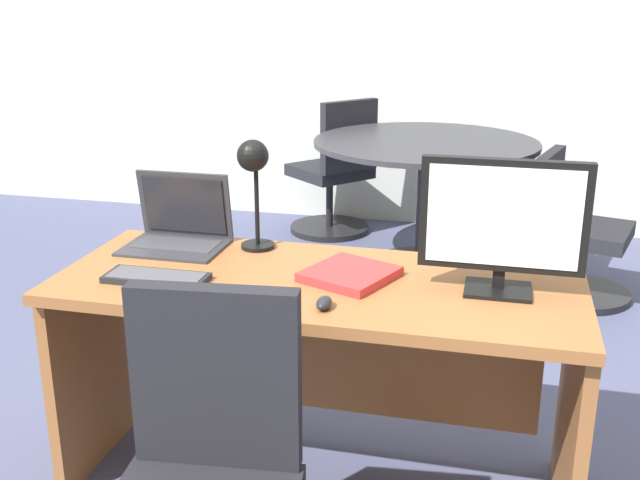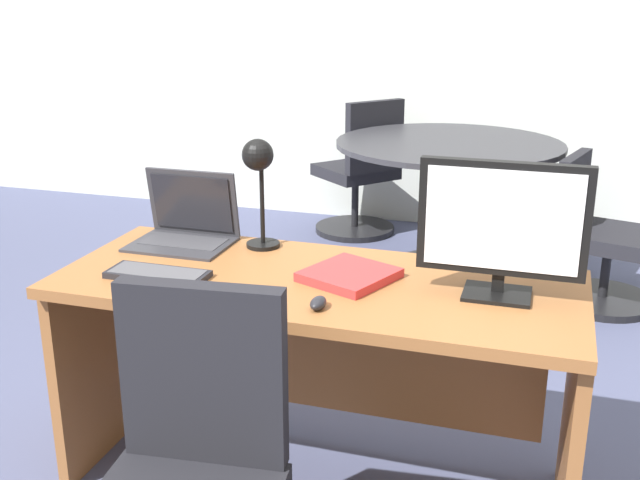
% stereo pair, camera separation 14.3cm
% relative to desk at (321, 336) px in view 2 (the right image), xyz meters
% --- Properties ---
extents(ground, '(12.00, 12.00, 0.00)m').
position_rel_desk_xyz_m(ground, '(0.00, 1.45, -0.54)').
color(ground, '#474C6B').
extents(back_wall, '(10.00, 0.10, 2.80)m').
position_rel_desk_xyz_m(back_wall, '(0.00, 3.22, 0.86)').
color(back_wall, silver).
rests_on(back_wall, ground).
extents(desk, '(1.67, 0.68, 0.76)m').
position_rel_desk_xyz_m(desk, '(0.00, 0.00, 0.00)').
color(desk, brown).
rests_on(desk, ground).
extents(monitor, '(0.49, 0.16, 0.41)m').
position_rel_desk_xyz_m(monitor, '(0.56, -0.02, 0.45)').
color(monitor, black).
rests_on(monitor, desk).
extents(laptop, '(0.35, 0.27, 0.26)m').
position_rel_desk_xyz_m(laptop, '(-0.57, 0.19, 0.30)').
color(laptop, '#2D2D33').
rests_on(laptop, desk).
extents(keyboard, '(0.33, 0.13, 0.02)m').
position_rel_desk_xyz_m(keyboard, '(-0.49, -0.19, 0.23)').
color(keyboard, black).
rests_on(keyboard, desk).
extents(mouse, '(0.04, 0.08, 0.03)m').
position_rel_desk_xyz_m(mouse, '(0.08, -0.27, 0.24)').
color(mouse, black).
rests_on(mouse, desk).
extents(desk_lamp, '(0.12, 0.14, 0.40)m').
position_rel_desk_xyz_m(desk_lamp, '(-0.28, 0.18, 0.51)').
color(desk_lamp, black).
rests_on(desk_lamp, desk).
extents(book, '(0.33, 0.33, 0.03)m').
position_rel_desk_xyz_m(book, '(0.10, -0.02, 0.24)').
color(book, red).
rests_on(book, desk).
extents(meeting_table, '(1.32, 1.32, 0.80)m').
position_rel_desk_xyz_m(meeting_table, '(0.10, 2.20, 0.07)').
color(meeting_table, black).
rests_on(meeting_table, ground).
extents(meeting_chair_near, '(0.58, 0.57, 0.81)m').
position_rel_desk_xyz_m(meeting_chair_near, '(0.96, 1.96, -0.22)').
color(meeting_chair_near, black).
rests_on(meeting_chair_near, ground).
extents(meeting_chair_far, '(0.66, 0.65, 0.95)m').
position_rel_desk_xyz_m(meeting_chair_far, '(-0.57, 2.78, -0.15)').
color(meeting_chair_far, black).
rests_on(meeting_chair_far, ground).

